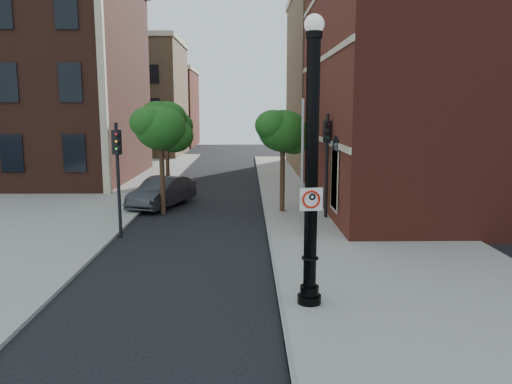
{
  "coord_description": "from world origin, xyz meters",
  "views": [
    {
      "loc": [
        1.22,
        -12.04,
        5.01
      ],
      "look_at": [
        1.46,
        2.0,
        2.68
      ],
      "focal_mm": 35.0,
      "sensor_mm": 36.0,
      "label": 1
    }
  ],
  "objects_px": {
    "lamppost": "(311,179)",
    "traffic_signal_right": "(327,149)",
    "parked_car": "(162,192)",
    "traffic_signal_left": "(118,161)",
    "no_parking_sign": "(311,199)"
  },
  "relations": [
    {
      "from": "lamppost",
      "to": "traffic_signal_right",
      "type": "distance_m",
      "value": 10.45
    },
    {
      "from": "lamppost",
      "to": "traffic_signal_right",
      "type": "bearing_deg",
      "value": 78.9
    },
    {
      "from": "traffic_signal_right",
      "to": "no_parking_sign",
      "type": "bearing_deg",
      "value": -112.19
    },
    {
      "from": "no_parking_sign",
      "to": "parked_car",
      "type": "height_order",
      "value": "no_parking_sign"
    },
    {
      "from": "traffic_signal_left",
      "to": "traffic_signal_right",
      "type": "bearing_deg",
      "value": 44.58
    },
    {
      "from": "traffic_signal_left",
      "to": "no_parking_sign",
      "type": "bearing_deg",
      "value": -23.37
    },
    {
      "from": "no_parking_sign",
      "to": "parked_car",
      "type": "bearing_deg",
      "value": 107.58
    },
    {
      "from": "lamppost",
      "to": "traffic_signal_right",
      "type": "relative_size",
      "value": 1.5
    },
    {
      "from": "no_parking_sign",
      "to": "traffic_signal_right",
      "type": "relative_size",
      "value": 0.12
    },
    {
      "from": "traffic_signal_left",
      "to": "traffic_signal_right",
      "type": "xyz_separation_m",
      "value": [
        8.6,
        3.09,
        0.2
      ]
    },
    {
      "from": "lamppost",
      "to": "parked_car",
      "type": "relative_size",
      "value": 1.54
    },
    {
      "from": "lamppost",
      "to": "parked_car",
      "type": "distance_m",
      "value": 14.91
    },
    {
      "from": "parked_car",
      "to": "traffic_signal_left",
      "type": "xyz_separation_m",
      "value": [
        -0.6,
        -6.25,
        2.27
      ]
    },
    {
      "from": "traffic_signal_right",
      "to": "parked_car",
      "type": "bearing_deg",
      "value": 147.23
    },
    {
      "from": "parked_car",
      "to": "traffic_signal_right",
      "type": "distance_m",
      "value": 8.95
    }
  ]
}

